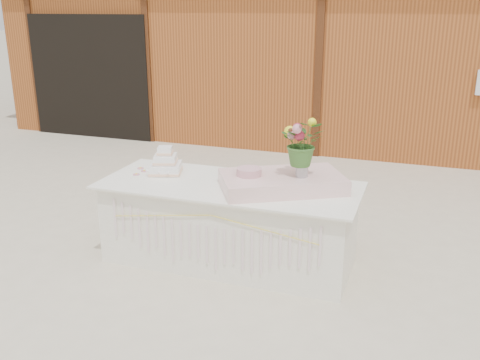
# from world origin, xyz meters

# --- Properties ---
(ground) EXTENTS (80.00, 80.00, 0.00)m
(ground) POSITION_xyz_m (0.00, 0.00, 0.00)
(ground) COLOR beige
(ground) RESTS_ON ground
(barn) EXTENTS (12.60, 4.60, 3.30)m
(barn) POSITION_xyz_m (-0.01, 5.99, 1.68)
(barn) COLOR #9E5221
(barn) RESTS_ON ground
(cake_table) EXTENTS (2.40, 1.00, 0.77)m
(cake_table) POSITION_xyz_m (0.00, -0.00, 0.39)
(cake_table) COLOR white
(cake_table) RESTS_ON ground
(wedding_cake) EXTENTS (0.38, 0.38, 0.27)m
(wedding_cake) POSITION_xyz_m (-0.71, 0.12, 0.86)
(wedding_cake) COLOR white
(wedding_cake) RESTS_ON cake_table
(pink_cake_stand) EXTENTS (0.28, 0.28, 0.20)m
(pink_cake_stand) POSITION_xyz_m (0.22, -0.09, 0.88)
(pink_cake_stand) COLOR white
(pink_cake_stand) RESTS_ON cake_table
(satin_runner) EXTENTS (1.23, 1.06, 0.13)m
(satin_runner) POSITION_xyz_m (0.49, 0.03, 0.84)
(satin_runner) COLOR beige
(satin_runner) RESTS_ON cake_table
(flower_vase) EXTENTS (0.11, 0.11, 0.15)m
(flower_vase) POSITION_xyz_m (0.67, 0.04, 0.98)
(flower_vase) COLOR #A8A8AD
(flower_vase) RESTS_ON satin_runner
(bouquet) EXTENTS (0.43, 0.40, 0.41)m
(bouquet) POSITION_xyz_m (0.67, 0.04, 1.26)
(bouquet) COLOR #386629
(bouquet) RESTS_ON flower_vase
(loose_flowers) EXTENTS (0.19, 0.34, 0.02)m
(loose_flowers) POSITION_xyz_m (-0.98, 0.09, 0.78)
(loose_flowers) COLOR #D18093
(loose_flowers) RESTS_ON cake_table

